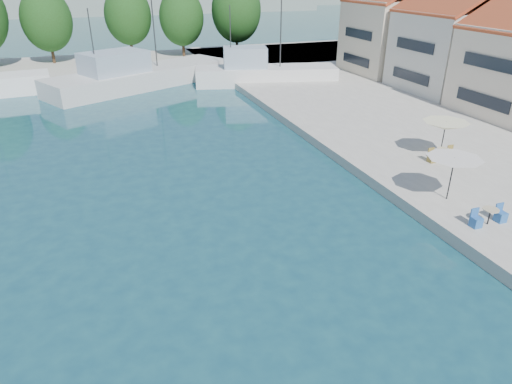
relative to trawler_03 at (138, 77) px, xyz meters
name	(u,v)px	position (x,y,z in m)	size (l,w,h in m)	color
quay_far	(85,67)	(-4.94, 11.51, -0.77)	(90.00, 16.00, 0.60)	#ACA79B
building_05	(452,38)	(27.06, -13.49, 4.19)	(8.40, 8.80, 9.70)	beige
building_06	(394,25)	(27.06, -4.49, 4.43)	(9.00, 8.80, 10.20)	beige
trawler_03	(138,77)	(0.00, 0.00, 0.00)	(19.88, 13.37, 10.20)	silver
trawler_04	(262,74)	(12.44, -3.13, 0.00)	(15.08, 7.32, 10.20)	silver
tree_05	(46,20)	(-8.44, 13.95, 4.50)	(5.81, 5.81, 8.60)	#3F2B19
tree_06	(128,15)	(1.17, 16.13, 4.59)	(5.92, 5.92, 8.76)	#3F2B19
tree_07	(181,17)	(7.56, 13.42, 4.36)	(5.66, 5.66, 8.37)	#3F2B19
tree_08	(236,10)	(14.69, 12.64, 5.07)	(6.48, 6.48, 9.59)	#3F2B19
umbrella_white	(454,163)	(11.13, -32.56, 1.46)	(2.66, 2.66, 2.18)	black
umbrella_cream	(445,126)	(14.79, -27.68, 1.45)	(2.71, 2.71, 2.17)	black
cafe_table_02	(489,218)	(11.10, -35.23, -0.18)	(1.82, 0.70, 0.76)	black
cafe_table_03	(442,156)	(14.33, -28.35, -0.18)	(1.82, 0.70, 0.76)	black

